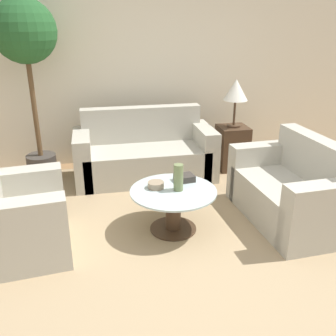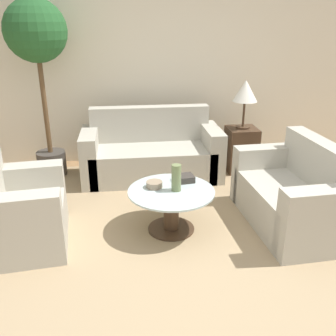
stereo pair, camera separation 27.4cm
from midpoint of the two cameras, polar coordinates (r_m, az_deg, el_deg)
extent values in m
plane|color=#9E754C|center=(3.20, 1.32, -15.03)|extent=(14.00, 14.00, 0.00)
cube|color=beige|center=(5.29, -5.38, 14.96)|extent=(10.00, 0.06, 2.60)
cube|color=tan|center=(3.71, -1.35, -9.31)|extent=(3.67, 3.66, 0.01)
cube|color=#B2AD9E|center=(4.80, -5.10, 0.79)|extent=(1.54, 0.77, 0.41)
cube|color=#B2AD9E|center=(5.00, -5.60, 4.39)|extent=(1.54, 0.18, 0.87)
cube|color=#B2AD9E|center=(4.74, -14.44, 1.35)|extent=(0.20, 0.77, 0.64)
cube|color=#B2AD9E|center=(4.90, 3.85, 2.66)|extent=(0.20, 0.77, 0.64)
cube|color=#B2AD9E|center=(3.59, -22.87, -8.57)|extent=(0.77, 0.76, 0.41)
cube|color=#B2AD9E|center=(3.24, -23.53, -9.80)|extent=(0.72, 0.27, 0.64)
cube|color=#B2AD9E|center=(3.84, -22.79, -4.64)|extent=(0.72, 0.27, 0.64)
cube|color=#B2AD9E|center=(3.93, 15.62, -4.88)|extent=(0.79, 1.15, 0.41)
cube|color=#B2AD9E|center=(3.98, 19.35, -1.53)|extent=(0.24, 1.12, 0.85)
cube|color=#B2AD9E|center=(4.33, 12.18, -0.43)|extent=(0.74, 0.24, 0.64)
cube|color=#B2AD9E|center=(3.47, 20.31, -7.11)|extent=(0.74, 0.24, 0.64)
cylinder|color=#422D1E|center=(3.70, -1.36, -9.24)|extent=(0.45, 0.45, 0.02)
cylinder|color=#422D1E|center=(3.61, -1.38, -6.61)|extent=(0.15, 0.15, 0.41)
cylinder|color=#B2C6C6|center=(3.51, -1.41, -3.57)|extent=(0.82, 0.82, 0.02)
cube|color=#422D1E|center=(5.11, 8.23, 3.05)|extent=(0.38, 0.38, 0.59)
cylinder|color=#422D1E|center=(5.02, 8.42, 6.38)|extent=(0.18, 0.18, 0.02)
cylinder|color=#422D1E|center=(4.98, 8.53, 8.34)|extent=(0.03, 0.03, 0.33)
cone|color=white|center=(4.92, 8.72, 11.69)|extent=(0.31, 0.31, 0.27)
cylinder|color=#3D3833|center=(5.09, -20.09, 0.16)|extent=(0.37, 0.37, 0.32)
cylinder|color=brown|center=(4.87, -21.30, 8.91)|extent=(0.06, 0.06, 1.28)
sphere|color=#235628|center=(4.78, -22.73, 18.72)|extent=(0.73, 0.73, 0.73)
cylinder|color=#6B7A4C|center=(3.46, -0.67, -1.48)|extent=(0.09, 0.09, 0.26)
cylinder|color=gray|center=(3.55, -4.07, -2.63)|extent=(0.15, 0.15, 0.06)
cube|color=#38332D|center=(3.70, 0.39, -1.54)|extent=(0.20, 0.18, 0.06)
camera|label=1|loc=(0.14, -92.13, -0.85)|focal=40.00mm
camera|label=2|loc=(0.14, 87.87, 0.85)|focal=40.00mm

